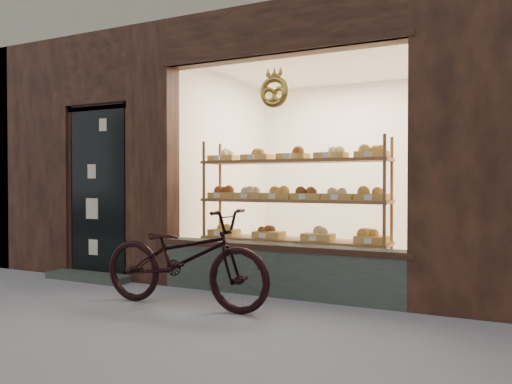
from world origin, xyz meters
The scene contains 3 objects.
ground centered at (0.00, 0.00, 0.00)m, with size 90.00×90.00×0.00m, color slate.
display_shelf centered at (0.45, 2.55, 0.89)m, with size 2.20×0.45×1.70m.
bicycle centered at (-0.18, 1.28, 0.48)m, with size 0.64×1.82×0.96m, color black.
Camera 1 is at (2.54, -2.75, 1.20)m, focal length 35.00 mm.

